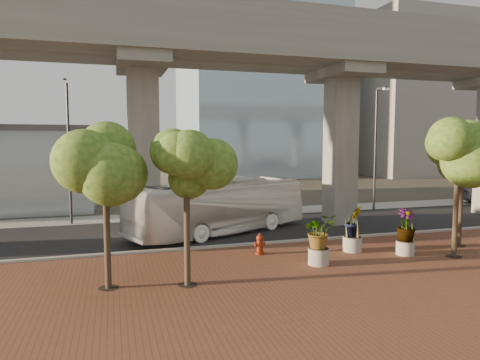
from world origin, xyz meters
name	(u,v)px	position (x,y,z in m)	size (l,w,h in m)	color
ground	(260,236)	(0.00, 0.00, 0.00)	(160.00, 160.00, 0.00)	#383429
brick_plaza	(331,281)	(0.00, -8.00, 0.03)	(70.00, 13.00, 0.06)	brown
asphalt_road	(249,229)	(0.00, 2.00, 0.02)	(90.00, 8.00, 0.04)	black
curb_strip	(273,243)	(0.00, -2.00, 0.08)	(70.00, 0.25, 0.16)	#A2A096
far_sidewalk	(225,213)	(0.00, 7.50, 0.03)	(90.00, 3.00, 0.06)	#A2A096
transit_viaduct	(249,105)	(0.00, 2.00, 7.29)	(72.00, 5.60, 12.40)	gray
midrise_block	(412,98)	(38.00, 36.00, 12.00)	(18.00, 16.00, 24.00)	gray
transit_bus	(220,207)	(-1.96, 1.13, 1.52)	(2.56, 10.89, 3.04)	white
fire_hydrant	(260,244)	(-1.31, -3.76, 0.52)	(0.48, 0.43, 0.95)	maroon
planter_front	(319,234)	(0.50, -6.00, 1.36)	(1.94, 1.94, 2.14)	#A5A195
planter_right	(406,227)	(4.96, -5.72, 1.33)	(1.96, 1.96, 2.10)	#ACA79C
planter_left	(353,224)	(3.00, -4.50, 1.36)	(1.94, 1.94, 2.14)	#A7A196
street_tree_far_west	(105,170)	(-7.87, -6.50, 4.21)	(3.27, 3.27, 5.66)	#453827
street_tree_near_west	(186,168)	(-5.17, -6.99, 4.24)	(3.59, 3.59, 5.83)	#453827
street_tree_near_east	(459,151)	(6.82, -6.63, 4.76)	(3.74, 3.74, 6.42)	#453827
street_tree_far_east	(462,161)	(8.60, -5.04, 4.20)	(3.30, 3.30, 5.67)	#453827
streetlamp_west	(69,142)	(-10.17, 6.24, 5.12)	(0.43, 1.27, 8.78)	#303135
streetlamp_east	(377,140)	(11.04, 5.61, 5.26)	(0.45, 1.31, 9.02)	#2B2B30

